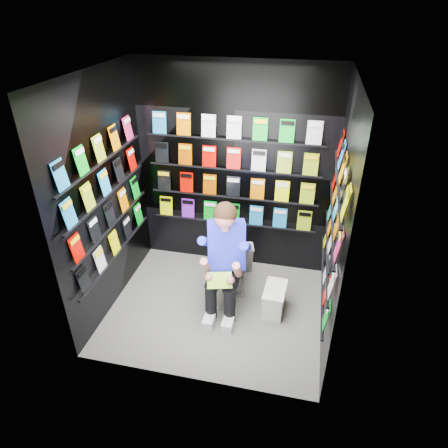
# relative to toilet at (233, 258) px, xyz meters

# --- Properties ---
(floor) EXTENTS (2.40, 2.40, 0.00)m
(floor) POSITION_rel_toilet_xyz_m (-0.09, -0.53, -0.37)
(floor) COLOR #626260
(floor) RESTS_ON ground
(ceiling) EXTENTS (2.40, 2.40, 0.00)m
(ceiling) POSITION_rel_toilet_xyz_m (-0.09, -0.53, 2.23)
(ceiling) COLOR white
(ceiling) RESTS_ON floor
(wall_back) EXTENTS (2.40, 0.04, 2.60)m
(wall_back) POSITION_rel_toilet_xyz_m (-0.09, 0.47, 0.93)
(wall_back) COLOR black
(wall_back) RESTS_ON floor
(wall_front) EXTENTS (2.40, 0.04, 2.60)m
(wall_front) POSITION_rel_toilet_xyz_m (-0.09, -1.53, 0.93)
(wall_front) COLOR black
(wall_front) RESTS_ON floor
(wall_left) EXTENTS (0.04, 2.00, 2.60)m
(wall_left) POSITION_rel_toilet_xyz_m (-1.29, -0.53, 0.93)
(wall_left) COLOR black
(wall_left) RESTS_ON floor
(wall_right) EXTENTS (0.04, 2.00, 2.60)m
(wall_right) POSITION_rel_toilet_xyz_m (1.11, -0.53, 0.93)
(wall_right) COLOR black
(wall_right) RESTS_ON floor
(comics_back) EXTENTS (2.10, 0.06, 1.37)m
(comics_back) POSITION_rel_toilet_xyz_m (-0.09, 0.44, 0.94)
(comics_back) COLOR #C00600
(comics_back) RESTS_ON wall_back
(comics_left) EXTENTS (0.06, 1.70, 1.37)m
(comics_left) POSITION_rel_toilet_xyz_m (-1.26, -0.53, 0.94)
(comics_left) COLOR #C00600
(comics_left) RESTS_ON wall_left
(comics_right) EXTENTS (0.06, 1.70, 1.37)m
(comics_right) POSITION_rel_toilet_xyz_m (1.08, -0.53, 0.94)
(comics_right) COLOR #C00600
(comics_right) RESTS_ON wall_right
(toilet) EXTENTS (0.60, 0.83, 0.73)m
(toilet) POSITION_rel_toilet_xyz_m (0.00, 0.00, 0.00)
(toilet) COLOR white
(toilet) RESTS_ON floor
(longbox) EXTENTS (0.24, 0.40, 0.29)m
(longbox) POSITION_rel_toilet_xyz_m (0.57, -0.42, -0.22)
(longbox) COLOR silver
(longbox) RESTS_ON floor
(longbox_lid) EXTENTS (0.26, 0.42, 0.03)m
(longbox_lid) POSITION_rel_toilet_xyz_m (0.57, -0.42, -0.06)
(longbox_lid) COLOR silver
(longbox_lid) RESTS_ON longbox
(reader) EXTENTS (0.75, 0.93, 1.50)m
(reader) POSITION_rel_toilet_xyz_m (0.00, -0.38, 0.43)
(reader) COLOR #1B20DB
(reader) RESTS_ON toilet
(held_comic) EXTENTS (0.29, 0.22, 0.11)m
(held_comic) POSITION_rel_toilet_xyz_m (0.00, -0.73, 0.21)
(held_comic) COLOR green
(held_comic) RESTS_ON reader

